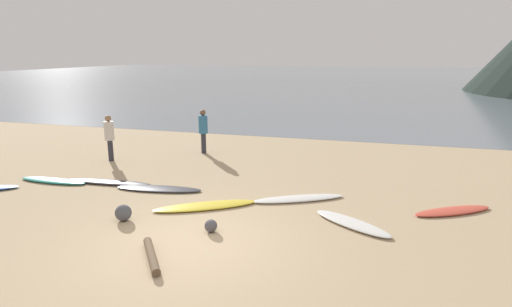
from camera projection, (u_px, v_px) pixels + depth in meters
The scene contains 14 objects.
ground_plane at pixel (288, 145), 17.82m from camera, with size 120.00×120.00×0.20m, color tan.
ocean_water at pixel (355, 77), 65.47m from camera, with size 140.00×100.00×0.01m, color slate.
surfboard_1 at pixel (53, 181), 12.43m from camera, with size 2.22×0.49×0.10m, color teal.
surfboard_2 at pixel (108, 182), 12.29m from camera, with size 2.69×0.45×0.09m, color #333338.
surfboard_3 at pixel (159, 189), 11.71m from camera, with size 2.46×0.58×0.08m, color #333338.
surfboard_4 at pixel (205, 206), 10.40m from camera, with size 2.59×0.59×0.09m, color yellow.
surfboard_5 at pixel (298, 199), 10.92m from camera, with size 2.47×0.51×0.08m, color white.
surfboard_6 at pixel (352, 223), 9.33m from camera, with size 2.00×0.53×0.10m, color white.
surfboard_7 at pixel (453, 211), 10.08m from camera, with size 2.10×0.49×0.08m, color #D84C38.
person_0 at pixel (109, 134), 14.66m from camera, with size 0.33×0.33×1.63m.
person_2 at pixel (203, 128), 15.79m from camera, with size 0.34×0.34×1.67m.
driftwood_log at pixel (151, 256), 7.78m from camera, with size 0.16×0.16×1.36m, color brown.
beach_rock_near at pixel (211, 226), 8.97m from camera, with size 0.28×0.28×0.28m, color #4F4C51.
beach_rock_far at pixel (123, 213), 9.56m from camera, with size 0.38×0.38×0.38m, color #4A4C51.
Camera 1 is at (3.48, -7.10, 3.77)m, focal length 29.31 mm.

